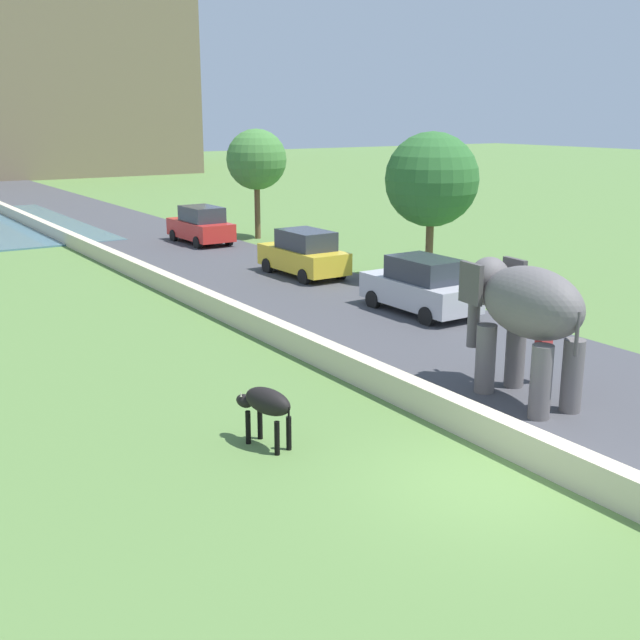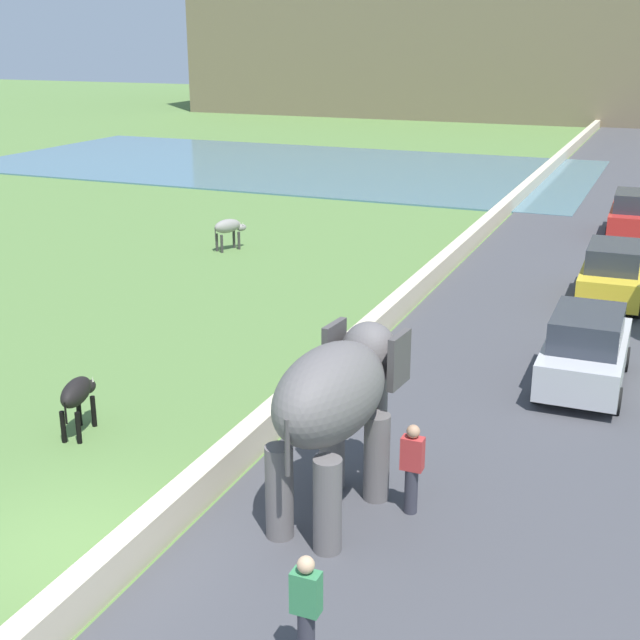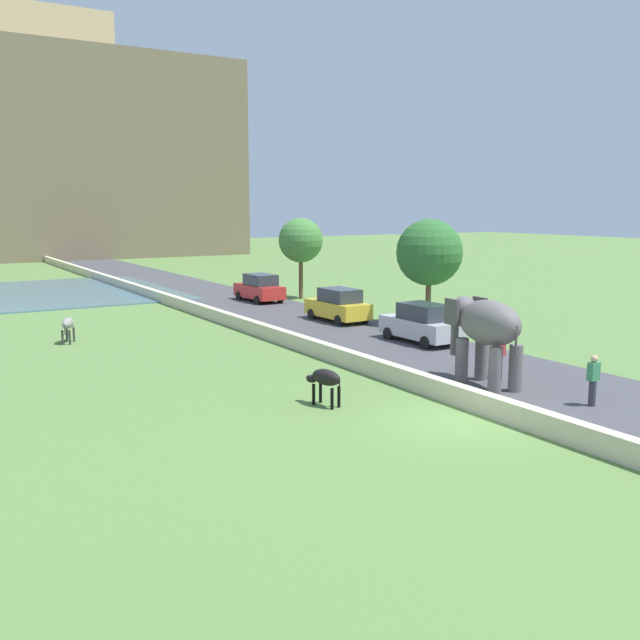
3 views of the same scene
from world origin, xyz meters
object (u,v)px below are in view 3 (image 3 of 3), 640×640
person_beside_elephant (500,356)px  cow_grey (68,324)px  person_trailing (593,380)px  car_red (260,288)px  elephant (485,328)px  car_silver (422,324)px  car_yellow (338,305)px  cow_black (325,379)px

person_beside_elephant → cow_grey: size_ratio=1.17×
person_trailing → car_red: size_ratio=0.40×
person_beside_elephant → car_red: 22.88m
elephant → car_silver: 7.82m
car_red → car_silver: (-0.00, -16.12, 0.00)m
car_yellow → cow_black: size_ratio=2.83×
elephant → person_trailing: size_ratio=2.17×
cow_grey → cow_black: bearing=-72.7°
elephant → cow_grey: bearing=123.8°
car_yellow → car_silver: size_ratio=1.00×
cow_black → cow_grey: size_ratio=1.02×
person_beside_elephant → cow_grey: 18.85m
person_trailing → car_yellow: (2.11, 17.51, 0.03)m
elephant → car_red: bearing=82.3°
person_beside_elephant → cow_black: size_ratio=1.15×
person_beside_elephant → car_yellow: (1.97, 13.53, 0.03)m
car_yellow → car_silver: bearing=-90.0°
elephant → car_silver: size_ratio=0.88×
car_red → cow_black: bearing=-111.7°
person_trailing → car_silver: 10.85m
elephant → person_beside_elephant: (1.16, 0.40, -1.16)m
cow_black → cow_grey: bearing=107.3°
cow_black → cow_grey: (-4.51, 14.54, 0.00)m
cow_grey → elephant: bearing=-56.2°
person_trailing → car_silver: size_ratio=0.41×
person_beside_elephant → car_silver: size_ratio=0.41×
cow_black → person_beside_elephant: bearing=-3.6°
person_beside_elephant → cow_black: 6.96m
car_yellow → cow_grey: bearing=173.9°
car_red → cow_black: 24.07m
person_trailing → car_red: bearing=85.5°
car_yellow → car_red: same height
car_yellow → cow_grey: car_yellow is taller
cow_black → elephant: bearing=-8.2°
elephant → car_red: (3.13, 23.19, -1.14)m
cow_black → cow_grey: same height
cow_grey → car_red: bearing=30.2°
car_red → car_silver: bearing=-90.0°
car_silver → cow_black: bearing=-145.0°
cow_grey → car_silver: bearing=-31.7°
car_red → cow_grey: bearing=-149.8°
car_silver → cow_black: 10.88m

